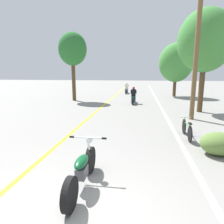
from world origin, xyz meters
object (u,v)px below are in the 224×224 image
(roadside_tree_right_far, at_px, (176,63))
(bicycle_parked, at_px, (187,129))
(motorcycle_rider_lead, at_px, (133,97))
(motorcycle_rider_far, at_px, (127,89))
(roadside_tree_left, at_px, (73,50))
(utility_pole, at_px, (197,49))
(roadside_tree_right_near, at_px, (205,41))
(motorcycle_foreground, at_px, (82,170))

(roadside_tree_right_far, bearing_deg, bicycle_parked, -96.75)
(motorcycle_rider_lead, distance_m, motorcycle_rider_far, 7.85)
(roadside_tree_left, bearing_deg, motorcycle_rider_far, 58.08)
(bicycle_parked, bearing_deg, roadside_tree_left, 129.26)
(motorcycle_rider_lead, xyz_separation_m, bicycle_parked, (2.38, -8.36, -0.18))
(utility_pole, relative_size, roadside_tree_left, 1.22)
(roadside_tree_right_near, xyz_separation_m, motorcycle_rider_lead, (-4.31, 2.88, -3.79))
(motorcycle_rider_lead, bearing_deg, roadside_tree_right_near, -33.72)
(roadside_tree_right_near, bearing_deg, motorcycle_rider_lead, 146.28)
(roadside_tree_right_near, bearing_deg, motorcycle_rider_far, 117.06)
(roadside_tree_left, bearing_deg, roadside_tree_right_far, 25.40)
(roadside_tree_right_near, xyz_separation_m, roadside_tree_right_far, (-0.30, 8.36, -0.87))
(utility_pole, distance_m, motorcycle_rider_lead, 6.82)
(utility_pole, height_order, motorcycle_rider_far, utility_pole)
(utility_pole, height_order, bicycle_parked, utility_pole)
(roadside_tree_right_far, height_order, motorcycle_rider_far, roadside_tree_right_far)
(motorcycle_rider_far, bearing_deg, bicycle_parked, -77.74)
(roadside_tree_left, relative_size, bicycle_parked, 3.58)
(motorcycle_rider_lead, height_order, bicycle_parked, motorcycle_rider_lead)
(roadside_tree_right_near, relative_size, roadside_tree_left, 1.06)
(roadside_tree_right_near, bearing_deg, roadside_tree_left, 157.80)
(roadside_tree_right_near, xyz_separation_m, bicycle_parked, (-1.93, -5.48, -3.97))
(utility_pole, relative_size, motorcycle_rider_far, 3.40)
(roadside_tree_right_near, xyz_separation_m, roadside_tree_left, (-9.62, 3.93, 0.07))
(roadside_tree_left, distance_m, motorcycle_rider_lead, 6.65)
(motorcycle_foreground, bearing_deg, motorcycle_rider_far, 91.50)
(motorcycle_rider_lead, relative_size, bicycle_parked, 1.27)
(roadside_tree_right_far, relative_size, bicycle_parked, 3.31)
(motorcycle_rider_lead, bearing_deg, motorcycle_rider_far, 98.25)
(utility_pole, bearing_deg, bicycle_parked, -105.91)
(roadside_tree_right_near, relative_size, motorcycle_rider_lead, 3.00)
(roadside_tree_right_far, relative_size, motorcycle_foreground, 2.55)
(utility_pole, relative_size, bicycle_parked, 4.35)
(roadside_tree_right_near, distance_m, roadside_tree_right_far, 8.41)
(roadside_tree_left, height_order, motorcycle_rider_lead, roadside_tree_left)
(utility_pole, distance_m, roadside_tree_right_near, 2.50)
(motorcycle_rider_far, bearing_deg, roadside_tree_right_far, -24.01)
(roadside_tree_left, bearing_deg, utility_pole, -35.35)
(roadside_tree_left, xyz_separation_m, bicycle_parked, (7.69, -9.41, -4.04))
(roadside_tree_left, relative_size, motorcycle_rider_far, 2.80)
(utility_pole, relative_size, motorcycle_rider_lead, 3.43)
(motorcycle_rider_far, distance_m, bicycle_parked, 16.50)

